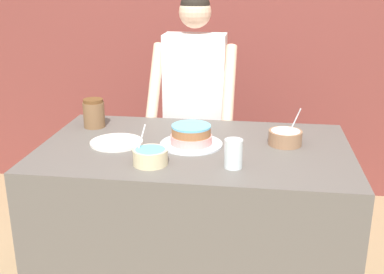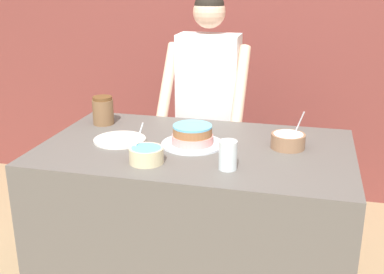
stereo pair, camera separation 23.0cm
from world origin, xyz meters
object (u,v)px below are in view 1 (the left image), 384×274
object	(u,v)px
frosting_bowl_white	(285,137)
stoneware_jar	(94,113)
cake	(191,136)
drinking_glass	(233,154)
ceramic_plate	(117,142)
person_baker	(195,96)
frosting_bowl_blue	(150,156)

from	to	relation	value
frosting_bowl_white	stoneware_jar	world-z (taller)	frosting_bowl_white
cake	drinking_glass	xyz separation A→B (m)	(0.22, -0.26, 0.02)
frosting_bowl_white	drinking_glass	bearing A→B (deg)	-125.48
cake	ceramic_plate	xyz separation A→B (m)	(-0.37, -0.03, -0.04)
cake	stoneware_jar	size ratio (longest dim) A/B	1.96
cake	frosting_bowl_white	world-z (taller)	frosting_bowl_white
person_baker	stoneware_jar	bearing A→B (deg)	-133.20
ceramic_plate	cake	bearing A→B (deg)	4.52
ceramic_plate	stoneware_jar	bearing A→B (deg)	128.46
frosting_bowl_blue	ceramic_plate	world-z (taller)	frosting_bowl_blue
drinking_glass	stoneware_jar	bearing A→B (deg)	148.82
frosting_bowl_white	ceramic_plate	xyz separation A→B (m)	(-0.83, -0.10, -0.03)
stoneware_jar	ceramic_plate	bearing A→B (deg)	-51.54
person_baker	stoneware_jar	size ratio (longest dim) A/B	10.37
frosting_bowl_blue	drinking_glass	size ratio (longest dim) A/B	1.30
cake	ceramic_plate	distance (m)	0.38
frosting_bowl_blue	frosting_bowl_white	bearing A→B (deg)	29.91
frosting_bowl_white	frosting_bowl_blue	world-z (taller)	frosting_bowl_white
person_baker	frosting_bowl_blue	bearing A→B (deg)	-93.49
frosting_bowl_blue	stoneware_jar	size ratio (longest dim) A/B	1.06
frosting_bowl_white	ceramic_plate	world-z (taller)	frosting_bowl_white
cake	frosting_bowl_white	xyz separation A→B (m)	(0.46, 0.07, -0.01)
cake	ceramic_plate	size ratio (longest dim) A/B	1.17
person_baker	ceramic_plate	world-z (taller)	person_baker
frosting_bowl_blue	drinking_glass	bearing A→B (deg)	2.24
person_baker	cake	world-z (taller)	person_baker
person_baker	frosting_bowl_white	xyz separation A→B (m)	(0.54, -0.67, -0.02)
frosting_bowl_white	frosting_bowl_blue	size ratio (longest dim) A/B	1.09
cake	drinking_glass	world-z (taller)	drinking_glass
cake	frosting_bowl_blue	bearing A→B (deg)	-117.75
frosting_bowl_white	stoneware_jar	bearing A→B (deg)	171.89
cake	ceramic_plate	bearing A→B (deg)	-175.48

